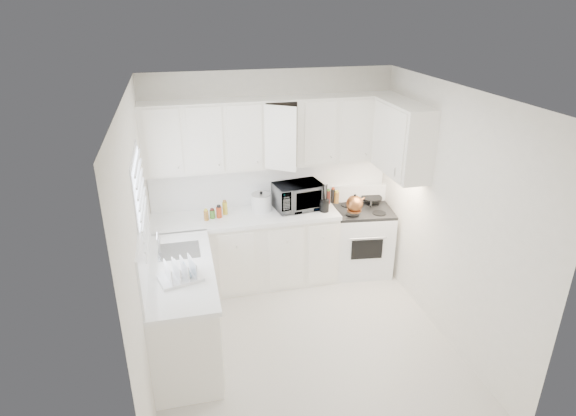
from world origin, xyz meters
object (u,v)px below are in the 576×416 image
object	(u,v)px
utensil_crock	(325,197)
dish_rack	(180,269)
microwave	(298,193)
tea_kettle	(355,202)
stove	(361,232)
rice_cooker	(261,201)

from	to	relation	value
utensil_crock	dish_rack	xyz separation A→B (m)	(-1.76, -1.18, -0.08)
microwave	utensil_crock	distance (m)	0.33
utensil_crock	tea_kettle	bearing A→B (deg)	-10.35
tea_kettle	stove	bearing A→B (deg)	33.23
rice_cooker	utensil_crock	size ratio (longest dim) A/B	0.68
rice_cooker	dish_rack	size ratio (longest dim) A/B	0.65
tea_kettle	microwave	size ratio (longest dim) A/B	0.45
stove	rice_cooker	bearing A→B (deg)	-178.06
dish_rack	stove	bearing A→B (deg)	14.05
utensil_crock	dish_rack	size ratio (longest dim) A/B	0.96
stove	utensil_crock	world-z (taller)	utensil_crock
stove	tea_kettle	distance (m)	0.55
tea_kettle	utensil_crock	world-z (taller)	utensil_crock
rice_cooker	stove	bearing A→B (deg)	-3.55
microwave	dish_rack	size ratio (longest dim) A/B	1.51
stove	dish_rack	xyz separation A→B (m)	(-2.30, -1.27, 0.49)
dish_rack	microwave	bearing A→B (deg)	27.67
microwave	utensil_crock	size ratio (longest dim) A/B	1.57
stove	rice_cooker	distance (m)	1.39
stove	microwave	world-z (taller)	microwave
microwave	rice_cooker	bearing A→B (deg)	166.24
microwave	tea_kettle	bearing A→B (deg)	-29.09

